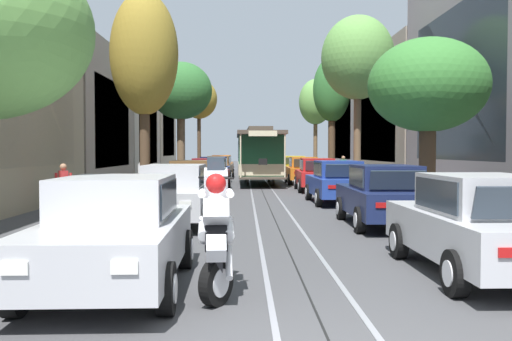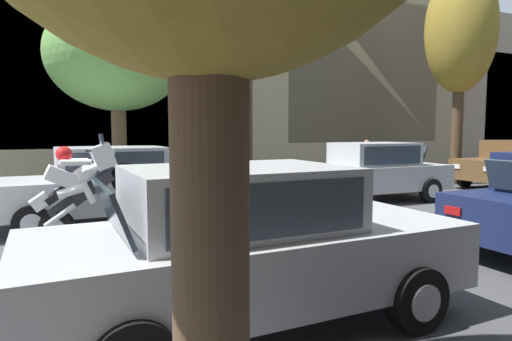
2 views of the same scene
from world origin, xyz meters
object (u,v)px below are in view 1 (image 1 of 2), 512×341
object	(u,v)px
street_tree_kerb_right_second	(428,87)
street_tree_kerb_right_mid	(358,59)
parked_car_maroon_fourth_left	(209,174)
parked_car_yellow_sixth_right	(293,167)
parked_car_silver_near_left	(115,232)
parked_car_orange_fifth_right	(303,170)
cable_car_trolley	(259,156)
parked_car_navy_second_right	(384,195)
motorcycle_with_rider	(216,225)
parked_car_red_fourth_right	(317,175)
parked_car_orange_far_left	(222,165)
street_tree_kerb_right_fourth	(332,92)
parked_car_silver_near_right	(480,224)
street_tree_kerb_left_second	(144,56)
pedestrian_on_right_pavement	(64,185)
parked_car_blue_mid_right	(337,182)
pedestrian_crossing_far	(343,168)
parked_car_blue_fifth_left	(214,170)
parked_car_brown_sixth_left	(219,167)
parked_car_brown_mid_left	(192,181)
street_tree_kerb_left_fourth	(199,100)
pedestrian_on_left_pavement	(143,171)
street_tree_kerb_right_far	(316,103)
street_tree_kerb_left_mid	(181,92)
parked_car_silver_second_left	(175,194)

from	to	relation	value
street_tree_kerb_right_second	street_tree_kerb_right_mid	distance (m)	9.84
parked_car_maroon_fourth_left	parked_car_yellow_sixth_right	distance (m)	13.05
parked_car_silver_near_left	parked_car_orange_fifth_right	world-z (taller)	same
cable_car_trolley	parked_car_navy_second_right	bearing A→B (deg)	-81.57
parked_car_orange_fifth_right	motorcycle_with_rider	distance (m)	25.63
parked_car_red_fourth_right	parked_car_orange_fifth_right	world-z (taller)	same
parked_car_orange_far_left	street_tree_kerb_right_fourth	world-z (taller)	street_tree_kerb_right_fourth
parked_car_silver_near_right	street_tree_kerb_left_second	size ratio (longest dim) A/B	0.58
street_tree_kerb_right_mid	pedestrian_on_right_pavement	world-z (taller)	street_tree_kerb_right_mid
parked_car_maroon_fourth_left	parked_car_orange_fifth_right	world-z (taller)	same
parked_car_navy_second_right	parked_car_blue_mid_right	xyz separation A→B (m)	(-0.17, 6.22, 0.00)
pedestrian_on_right_pavement	pedestrian_crossing_far	size ratio (longest dim) A/B	0.95
pedestrian_on_right_pavement	cable_car_trolley	bearing A→B (deg)	66.25
parked_car_silver_near_right	motorcycle_with_rider	bearing A→B (deg)	-162.63
motorcycle_with_rider	parked_car_blue_mid_right	bearing A→B (deg)	73.91
parked_car_blue_fifth_left	parked_car_navy_second_right	distance (m)	19.91
parked_car_brown_sixth_left	parked_car_blue_mid_right	size ratio (longest dim) A/B	1.01
street_tree_kerb_right_second	pedestrian_crossing_far	distance (m)	17.58
parked_car_brown_mid_left	street_tree_kerb_right_second	bearing A→B (deg)	-29.83
street_tree_kerb_left_fourth	pedestrian_on_left_pavement	xyz separation A→B (m)	(-1.72, -14.73, -5.05)
street_tree_kerb_right_second	pedestrian_on_left_pavement	size ratio (longest dim) A/B	3.40
parked_car_blue_mid_right	street_tree_kerb_right_mid	world-z (taller)	street_tree_kerb_right_mid
parked_car_red_fourth_right	street_tree_kerb_right_fourth	xyz separation A→B (m)	(2.04, 8.45, 4.87)
parked_car_silver_near_right	cable_car_trolley	distance (m)	24.40
parked_car_silver_near_left	parked_car_red_fourth_right	size ratio (longest dim) A/B	1.00
street_tree_kerb_right_fourth	pedestrian_on_right_pavement	bearing A→B (deg)	-122.80
parked_car_yellow_sixth_right	street_tree_kerb_right_mid	size ratio (longest dim) A/B	0.53
parked_car_silver_near_left	pedestrian_on_right_pavement	size ratio (longest dim) A/B	2.83
parked_car_navy_second_right	parked_car_orange_fifth_right	xyz separation A→B (m)	(-0.16, 18.37, 0.00)
parked_car_blue_fifth_left	street_tree_kerb_right_fourth	xyz separation A→B (m)	(7.38, 1.85, 4.87)
street_tree_kerb_right_far	parked_car_navy_second_right	bearing A→B (deg)	-94.00
parked_car_blue_fifth_left	pedestrian_on_right_pavement	size ratio (longest dim) A/B	2.84
parked_car_orange_fifth_right	street_tree_kerb_left_fourth	xyz separation A→B (m)	(-6.99, 11.21, 5.13)
parked_car_orange_far_left	parked_car_orange_fifth_right	xyz separation A→B (m)	(5.33, -13.57, 0.00)
parked_car_silver_near_left	parked_car_silver_near_right	world-z (taller)	same
parked_car_maroon_fourth_left	street_tree_kerb_left_mid	world-z (taller)	street_tree_kerb_left_mid
cable_car_trolley	parked_car_blue_mid_right	bearing A→B (deg)	-78.19
parked_car_silver_near_left	street_tree_kerb_right_far	distance (m)	38.31
parked_car_silver_near_right	pedestrian_on_left_pavement	bearing A→B (deg)	113.51
pedestrian_on_right_pavement	parked_car_red_fourth_right	bearing A→B (deg)	44.43
parked_car_navy_second_right	parked_car_blue_mid_right	size ratio (longest dim) A/B	1.00
street_tree_kerb_right_mid	parked_car_orange_far_left	bearing A→B (deg)	109.82
street_tree_kerb_right_fourth	pedestrian_crossing_far	world-z (taller)	street_tree_kerb_right_fourth
parked_car_maroon_fourth_left	cable_car_trolley	distance (m)	6.09
parked_car_blue_mid_right	street_tree_kerb_left_fourth	world-z (taller)	street_tree_kerb_left_fourth
pedestrian_crossing_far	parked_car_orange_fifth_right	bearing A→B (deg)	-152.62
street_tree_kerb_right_far	cable_car_trolley	size ratio (longest dim) A/B	0.84
parked_car_brown_mid_left	pedestrian_on_left_pavement	xyz separation A→B (m)	(-3.29, 8.14, 0.08)
parked_car_silver_second_left	parked_car_blue_fifth_left	bearing A→B (deg)	89.99
parked_car_blue_fifth_left	street_tree_kerb_right_mid	size ratio (longest dim) A/B	0.53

